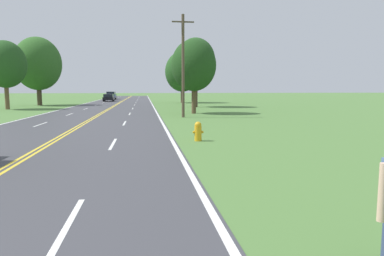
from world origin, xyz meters
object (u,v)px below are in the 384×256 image
tree_mid_treeline (194,65)px  tree_right_cluster (5,64)px  car_black_hatchback_mid_near (109,97)px  tree_far_back (182,72)px  car_dark_grey_sedan_receding (111,95)px  tree_left_verge (38,64)px  fire_hydrant (198,131)px  car_dark_blue_suv_mid_far (111,95)px  tree_behind_sign (196,61)px

tree_mid_treeline → tree_right_cluster: size_ratio=0.90×
tree_right_cluster → car_black_hatchback_mid_near: 26.19m
tree_far_back → car_dark_grey_sedan_receding: 33.65m
tree_right_cluster → tree_left_verge: bearing=84.9°
tree_right_cluster → tree_far_back: size_ratio=0.91×
tree_far_back → car_dark_grey_sedan_receding: size_ratio=1.86×
fire_hydrant → tree_right_cluster: size_ratio=0.11×
car_black_hatchback_mid_near → car_dark_blue_suv_mid_far: (-0.51, 10.55, 0.20)m
fire_hydrant → tree_left_verge: size_ratio=0.09×
tree_behind_sign → car_dark_blue_suv_mid_far: bearing=112.8°
tree_behind_sign → tree_left_verge: bearing=160.6°
fire_hydrant → tree_behind_sign: (4.29, 29.01, 5.51)m
car_dark_blue_suv_mid_far → car_dark_grey_sedan_receding: (-1.08, 11.12, -0.11)m
tree_left_verge → tree_far_back: 22.32m
tree_far_back → car_dark_blue_suv_mid_far: size_ratio=1.89×
tree_mid_treeline → car_dark_blue_suv_mid_far: size_ratio=1.54×
tree_behind_sign → car_dark_blue_suv_mid_far: size_ratio=1.94×
car_dark_blue_suv_mid_far → car_dark_grey_sedan_receding: size_ratio=0.99×
tree_left_verge → tree_right_cluster: bearing=-95.1°
tree_left_verge → car_dark_grey_sedan_receding: tree_left_verge is taller
car_dark_grey_sedan_receding → fire_hydrant: bearing=-172.1°
tree_behind_sign → tree_mid_treeline: tree_behind_sign is taller
fire_hydrant → tree_mid_treeline: bearing=82.3°
tree_left_verge → tree_right_cluster: tree_left_verge is taller
tree_mid_treeline → car_black_hatchback_mid_near: bearing=108.5°
fire_hydrant → tree_behind_sign: tree_behind_sign is taller
tree_far_back → car_dark_grey_sedan_receding: (-14.71, 29.94, -4.39)m
fire_hydrant → tree_behind_sign: bearing=81.6°
car_dark_blue_suv_mid_far → tree_behind_sign: bearing=-156.0°
tree_left_verge → car_black_hatchback_mid_near: size_ratio=2.46×
tree_mid_treeline → tree_far_back: 25.69m
tree_left_verge → tree_far_back: tree_left_verge is taller
tree_behind_sign → tree_mid_treeline: bearing=-99.5°
car_dark_grey_sedan_receding → tree_far_back: bearing=-154.2°
car_dark_grey_sedan_receding → tree_behind_sign: bearing=-161.7°
fire_hydrant → car_dark_grey_sedan_receding: (-10.58, 72.92, 0.39)m
tree_right_cluster → tree_far_back: tree_far_back is taller
fire_hydrant → tree_mid_treeline: 17.99m
tree_right_cluster → car_black_hatchback_mid_near: bearing=69.4°
tree_behind_sign → car_black_hatchback_mid_near: bearing=120.9°
tree_left_verge → tree_mid_treeline: bearing=-44.5°
tree_right_cluster → car_black_hatchback_mid_near: (9.10, 24.16, -4.39)m
tree_far_back → car_dark_blue_suv_mid_far: 23.63m
fire_hydrant → car_dark_blue_suv_mid_far: car_dark_blue_suv_mid_far is taller
tree_right_cluster → tree_far_back: (22.23, 15.90, 0.09)m
tree_left_verge → tree_right_cluster: 9.59m
tree_mid_treeline → car_black_hatchback_mid_near: tree_mid_treeline is taller
fire_hydrant → tree_behind_sign: size_ratio=0.10×
tree_mid_treeline → car_dark_grey_sedan_receding: 57.17m
car_black_hatchback_mid_near → car_dark_grey_sedan_receding: 21.73m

